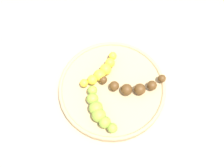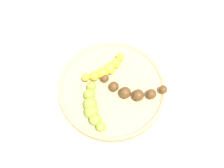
{
  "view_description": "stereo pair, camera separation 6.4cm",
  "coord_description": "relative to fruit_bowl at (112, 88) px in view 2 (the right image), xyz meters",
  "views": [
    {
      "loc": [
        -0.23,
        -0.14,
        0.62
      ],
      "look_at": [
        0.0,
        0.0,
        0.04
      ],
      "focal_mm": 40.86,
      "sensor_mm": 36.0,
      "label": 1
    },
    {
      "loc": [
        -0.19,
        -0.19,
        0.62
      ],
      "look_at": [
        0.0,
        0.0,
        0.04
      ],
      "focal_mm": 40.86,
      "sensor_mm": 36.0,
      "label": 2
    }
  ],
  "objects": [
    {
      "name": "banana_overripe",
      "position": [
        0.02,
        -0.05,
        0.02
      ],
      "size": [
        0.11,
        0.15,
        0.03
      ],
      "rotation": [
        0.0,
        0.0,
        3.73
      ],
      "color": "#593819",
      "rests_on": "fruit_bowl"
    },
    {
      "name": "fruit_bowl",
      "position": [
        0.0,
        0.0,
        0.0
      ],
      "size": [
        0.28,
        0.28,
        0.02
      ],
      "color": "tan",
      "rests_on": "ground_plane"
    },
    {
      "name": "ground_plane",
      "position": [
        0.0,
        0.0,
        -0.01
      ],
      "size": [
        2.4,
        2.4,
        0.0
      ],
      "primitive_type": "plane",
      "color": "tan"
    },
    {
      "name": "banana_green",
      "position": [
        -0.08,
        -0.01,
        0.02
      ],
      "size": [
        0.08,
        0.12,
        0.03
      ],
      "rotation": [
        0.0,
        0.0,
        2.6
      ],
      "color": "#8CAD38",
      "rests_on": "fruit_bowl"
    },
    {
      "name": "banana_yellow",
      "position": [
        0.02,
        0.04,
        0.02
      ],
      "size": [
        0.13,
        0.05,
        0.03
      ],
      "rotation": [
        0.0,
        0.0,
        4.53
      ],
      "color": "yellow",
      "rests_on": "fruit_bowl"
    }
  ]
}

